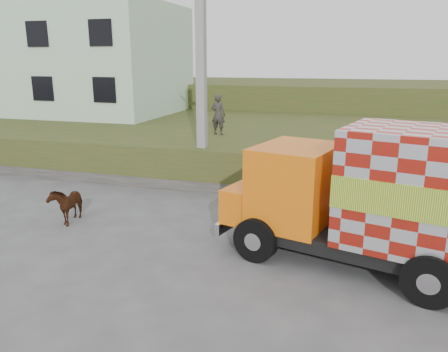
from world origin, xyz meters
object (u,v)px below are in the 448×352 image
(cargo_truck, at_px, (403,201))
(cow, at_px, (67,203))
(pedestrian, at_px, (218,115))
(utility_pole, at_px, (201,72))

(cargo_truck, bearing_deg, cow, -169.20)
(cargo_truck, relative_size, cow, 5.89)
(cargo_truck, bearing_deg, pedestrian, 145.00)
(cow, distance_m, pedestrian, 7.62)
(utility_pole, distance_m, cargo_truck, 8.24)
(utility_pole, xyz_separation_m, cargo_truck, (6.18, -4.87, -2.44))
(cargo_truck, distance_m, cow, 8.85)
(utility_pole, xyz_separation_m, cow, (-2.58, -4.25, -3.54))
(cow, bearing_deg, cargo_truck, -14.34)
(cargo_truck, bearing_deg, utility_pole, 156.61)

